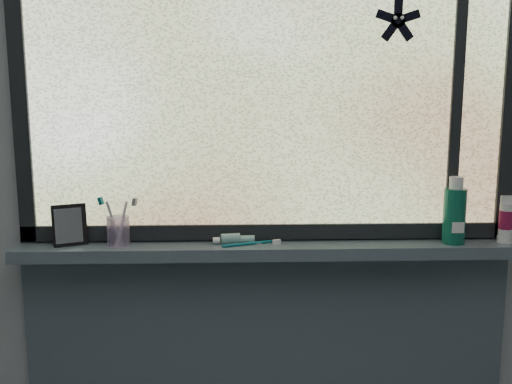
{
  "coord_description": "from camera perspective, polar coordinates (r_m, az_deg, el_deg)",
  "views": [
    {
      "loc": [
        -0.1,
        -0.54,
        1.49
      ],
      "look_at": [
        -0.05,
        1.05,
        1.22
      ],
      "focal_mm": 40.0,
      "sensor_mm": 36.0,
      "label": 1
    }
  ],
  "objects": [
    {
      "name": "frame_right",
      "position": [
        2.02,
        24.14,
        9.92
      ],
      "size": [
        0.05,
        0.03,
        1.1
      ],
      "primitive_type": "cube",
      "color": "black",
      "rests_on": "wall_back"
    },
    {
      "name": "mouthwash_bottle",
      "position": [
        1.93,
        19.25,
        -1.74
      ],
      "size": [
        0.07,
        0.07,
        0.18
      ],
      "primitive_type": "cylinder",
      "rotation": [
        0.0,
        0.0,
        0.02
      ],
      "color": "#1B8F6F",
      "rests_on": "windowsill"
    },
    {
      "name": "window_pane",
      "position": [
        1.83,
        1.28,
        10.87
      ],
      "size": [
        1.5,
        0.01,
        1.0
      ],
      "primitive_type": "cube",
      "color": "silver",
      "rests_on": "wall_back"
    },
    {
      "name": "frame_left",
      "position": [
        1.94,
        -22.59,
        10.07
      ],
      "size": [
        0.05,
        0.03,
        1.1
      ],
      "primitive_type": "cube",
      "color": "black",
      "rests_on": "wall_back"
    },
    {
      "name": "starfish_sticker",
      "position": [
        1.9,
        14.01,
        16.31
      ],
      "size": [
        0.15,
        0.02,
        0.15
      ],
      "primitive_type": null,
      "color": "black",
      "rests_on": "window_pane"
    },
    {
      "name": "toothbrush_lying",
      "position": [
        1.82,
        -0.87,
        -5.12
      ],
      "size": [
        0.2,
        0.09,
        0.01
      ],
      "primitive_type": null,
      "rotation": [
        0.0,
        0.0,
        0.34
      ],
      "color": "#0C656F",
      "rests_on": "windowsill"
    },
    {
      "name": "vanity_mirror",
      "position": [
        1.9,
        -18.16,
        -3.15
      ],
      "size": [
        0.12,
        0.09,
        0.13
      ],
      "primitive_type": "cube",
      "rotation": [
        0.0,
        0.0,
        0.4
      ],
      "color": "black",
      "rests_on": "windowsill"
    },
    {
      "name": "cream_tube",
      "position": [
        2.01,
        23.75,
        -2.35
      ],
      "size": [
        0.05,
        0.05,
        0.11
      ],
      "primitive_type": "cylinder",
      "rotation": [
        0.0,
        0.0,
        -0.26
      ],
      "color": "silver",
      "rests_on": "windowsill"
    },
    {
      "name": "toothbrush_cup",
      "position": [
        1.86,
        -13.61,
        -3.8
      ],
      "size": [
        0.09,
        0.09,
        0.09
      ],
      "primitive_type": "cylinder",
      "rotation": [
        0.0,
        0.0,
        -0.3
      ],
      "color": "#C8A9E0",
      "rests_on": "windowsill"
    },
    {
      "name": "frame_bottom",
      "position": [
        1.88,
        1.24,
        -3.95
      ],
      "size": [
        1.6,
        0.03,
        0.05
      ],
      "primitive_type": "cube",
      "color": "black",
      "rests_on": "windowsill"
    },
    {
      "name": "toothpaste_tube",
      "position": [
        1.83,
        -1.94,
        -4.69
      ],
      "size": [
        0.19,
        0.06,
        0.03
      ],
      "primitive_type": null,
      "rotation": [
        0.0,
        0.0,
        0.11
      ],
      "color": "silver",
      "rests_on": "windowsill"
    },
    {
      "name": "wall_back",
      "position": [
        1.87,
        1.21,
        2.23
      ],
      "size": [
        3.0,
        0.01,
        2.5
      ],
      "primitive_type": "cube",
      "color": "#9EA3A8",
      "rests_on": "ground"
    },
    {
      "name": "frame_mullion",
      "position": [
        1.95,
        19.45,
        10.25
      ],
      "size": [
        0.03,
        0.03,
        1.0
      ],
      "primitive_type": "cube",
      "color": "black",
      "rests_on": "wall_back"
    },
    {
      "name": "windowsill",
      "position": [
        1.84,
        1.31,
        -5.81
      ],
      "size": [
        1.62,
        0.14,
        0.04
      ],
      "primitive_type": "cube",
      "color": "#495661",
      "rests_on": "wall_back"
    }
  ]
}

